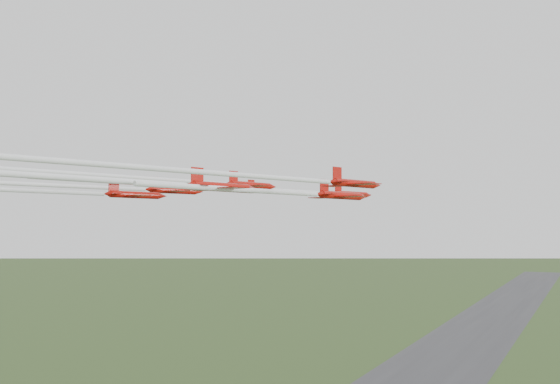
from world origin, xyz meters
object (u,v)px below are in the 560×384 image
at_px(jet_row2_left, 215,188).
at_px(jet_row3_mid, 148,178).
at_px(jet_row3_right, 284,178).
at_px(jet_row4_left, 67,192).
at_px(jet_lead, 284,191).
at_px(jet_row3_left, 74,186).
at_px(jet_row2_right, 306,194).
at_px(jet_row4_right, 135,182).

xyz_separation_m(jet_row2_left, jet_row3_mid, (3.84, -22.86, -0.12)).
height_order(jet_row2_left, jet_row3_mid, jet_row3_mid).
bearing_deg(jet_row3_right, jet_row4_left, -157.15).
relative_size(jet_lead, jet_row3_left, 0.96).
bearing_deg(jet_row3_left, jet_row2_left, 71.34).
xyz_separation_m(jet_lead, jet_row4_left, (-20.12, -28.53, -1.24)).
height_order(jet_row3_mid, jet_row4_left, jet_row3_mid).
relative_size(jet_row3_mid, jet_row4_left, 1.43).
relative_size(jet_row2_left, jet_row3_right, 0.94).
bearing_deg(jet_row2_right, jet_row4_right, -92.63).
relative_size(jet_lead, jet_row4_left, 1.32).
bearing_deg(jet_lead, jet_row2_right, -28.63).
relative_size(jet_row3_left, jet_row3_right, 1.24).
distance_m(jet_row3_left, jet_row4_right, 30.60).
bearing_deg(jet_row2_right, jet_lead, 147.73).
bearing_deg(jet_row3_right, jet_row3_left, -168.93).
xyz_separation_m(jet_row2_right, jet_row4_right, (-9.61, -26.76, 0.27)).
height_order(jet_row3_left, jet_row3_right, jet_row3_left).
distance_m(jet_row2_right, jet_row3_right, 17.01).
height_order(jet_row2_right, jet_row3_mid, jet_row3_mid).
bearing_deg(jet_row2_left, jet_row3_mid, -63.48).
height_order(jet_lead, jet_row3_mid, jet_row3_mid).
bearing_deg(jet_row2_left, jet_row3_right, -26.37).
distance_m(jet_row2_right, jet_row4_left, 34.21).
bearing_deg(jet_row2_right, jet_row3_mid, -118.87).
height_order(jet_lead, jet_row3_left, jet_row3_left).
bearing_deg(jet_row4_right, jet_row3_left, 163.79).
height_order(jet_row3_mid, jet_row3_right, jet_row3_mid).
bearing_deg(jet_lead, jet_row4_left, -104.43).
relative_size(jet_row3_mid, jet_row3_right, 1.28).
bearing_deg(jet_row3_left, jet_row3_mid, 6.11).
bearing_deg(jet_lead, jet_row3_left, -121.41).
relative_size(jet_lead, jet_row4_right, 1.10).
distance_m(jet_lead, jet_row4_right, 37.06).
bearing_deg(jet_lead, jet_row2_left, -143.05).
relative_size(jet_lead, jet_row2_left, 1.26).
relative_size(jet_row3_left, jet_row3_mid, 0.96).
bearing_deg(jet_row4_left, jet_row3_mid, 30.43).
relative_size(jet_row2_left, jet_row4_right, 0.87).
bearing_deg(jet_row3_mid, jet_row4_right, -40.16).
bearing_deg(jet_row4_left, jet_row2_left, 90.92).
distance_m(jet_row2_right, jet_row3_left, 36.92).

